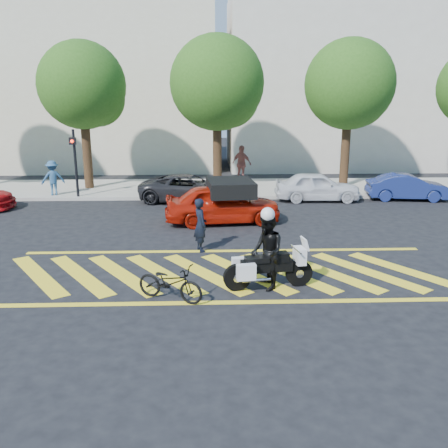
{
  "coord_description": "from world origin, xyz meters",
  "views": [
    {
      "loc": [
        -0.5,
        -11.95,
        4.55
      ],
      "look_at": [
        -0.04,
        1.19,
        1.05
      ],
      "focal_mm": 38.0,
      "sensor_mm": 36.0,
      "label": 1
    }
  ],
  "objects_px": {
    "bicycle": "(170,283)",
    "parked_mid_left": "(189,188)",
    "parked_right": "(407,187)",
    "officer_bike": "(200,225)",
    "officer_moto": "(267,252)",
    "police_motorcycle": "(267,267)",
    "parked_mid_right": "(317,187)",
    "red_convertible": "(223,204)"
  },
  "relations": [
    {
      "from": "bicycle",
      "to": "parked_mid_left",
      "type": "xyz_separation_m",
      "value": [
        0.02,
        10.91,
        0.18
      ]
    },
    {
      "from": "parked_mid_left",
      "to": "parked_right",
      "type": "xyz_separation_m",
      "value": [
        10.04,
        0.0,
        -0.02
      ]
    },
    {
      "from": "parked_mid_right",
      "to": "parked_right",
      "type": "xyz_separation_m",
      "value": [
        4.18,
        0.02,
        -0.06
      ]
    },
    {
      "from": "officer_moto",
      "to": "parked_mid_right",
      "type": "distance_m",
      "value": 10.85
    },
    {
      "from": "red_convertible",
      "to": "parked_right",
      "type": "relative_size",
      "value": 1.19
    },
    {
      "from": "officer_moto",
      "to": "parked_right",
      "type": "xyz_separation_m",
      "value": [
        7.75,
        10.26,
        -0.35
      ]
    },
    {
      "from": "officer_moto",
      "to": "parked_mid_left",
      "type": "height_order",
      "value": "officer_moto"
    },
    {
      "from": "officer_moto",
      "to": "parked_mid_right",
      "type": "bearing_deg",
      "value": 151.5
    },
    {
      "from": "bicycle",
      "to": "parked_mid_right",
      "type": "height_order",
      "value": "parked_mid_right"
    },
    {
      "from": "red_convertible",
      "to": "parked_mid_left",
      "type": "height_order",
      "value": "red_convertible"
    },
    {
      "from": "parked_right",
      "to": "parked_mid_left",
      "type": "bearing_deg",
      "value": 96.96
    },
    {
      "from": "parked_mid_left",
      "to": "officer_bike",
      "type": "bearing_deg",
      "value": -168.41
    },
    {
      "from": "police_motorcycle",
      "to": "officer_moto",
      "type": "distance_m",
      "value": 0.4
    },
    {
      "from": "officer_bike",
      "to": "red_convertible",
      "type": "height_order",
      "value": "officer_bike"
    },
    {
      "from": "officer_bike",
      "to": "parked_right",
      "type": "height_order",
      "value": "officer_bike"
    },
    {
      "from": "officer_moto",
      "to": "parked_mid_left",
      "type": "relative_size",
      "value": 0.43
    },
    {
      "from": "parked_mid_right",
      "to": "red_convertible",
      "type": "bearing_deg",
      "value": 133.08
    },
    {
      "from": "bicycle",
      "to": "officer_moto",
      "type": "bearing_deg",
      "value": -48.5
    },
    {
      "from": "red_convertible",
      "to": "bicycle",
      "type": "bearing_deg",
      "value": 162.87
    },
    {
      "from": "parked_right",
      "to": "police_motorcycle",
      "type": "bearing_deg",
      "value": 149.96
    },
    {
      "from": "officer_bike",
      "to": "bicycle",
      "type": "bearing_deg",
      "value": 150.2
    },
    {
      "from": "officer_bike",
      "to": "bicycle",
      "type": "distance_m",
      "value": 3.76
    },
    {
      "from": "bicycle",
      "to": "officer_moto",
      "type": "relative_size",
      "value": 0.88
    },
    {
      "from": "officer_bike",
      "to": "police_motorcycle",
      "type": "distance_m",
      "value": 3.48
    },
    {
      "from": "officer_moto",
      "to": "parked_right",
      "type": "distance_m",
      "value": 12.86
    },
    {
      "from": "officer_moto",
      "to": "red_convertible",
      "type": "bearing_deg",
      "value": 178.52
    },
    {
      "from": "officer_moto",
      "to": "parked_mid_left",
      "type": "distance_m",
      "value": 10.52
    },
    {
      "from": "officer_moto",
      "to": "police_motorcycle",
      "type": "bearing_deg",
      "value": 60.21
    },
    {
      "from": "police_motorcycle",
      "to": "parked_right",
      "type": "distance_m",
      "value": 12.85
    },
    {
      "from": "police_motorcycle",
      "to": "officer_moto",
      "type": "bearing_deg",
      "value": 150.21
    },
    {
      "from": "red_convertible",
      "to": "officer_moto",
      "type": "bearing_deg",
      "value": -177.82
    },
    {
      "from": "bicycle",
      "to": "red_convertible",
      "type": "height_order",
      "value": "red_convertible"
    },
    {
      "from": "officer_bike",
      "to": "parked_mid_left",
      "type": "height_order",
      "value": "officer_bike"
    },
    {
      "from": "parked_mid_right",
      "to": "parked_right",
      "type": "relative_size",
      "value": 1.06
    },
    {
      "from": "officer_moto",
      "to": "red_convertible",
      "type": "height_order",
      "value": "officer_moto"
    },
    {
      "from": "police_motorcycle",
      "to": "parked_right",
      "type": "bearing_deg",
      "value": 43.75
    },
    {
      "from": "bicycle",
      "to": "police_motorcycle",
      "type": "height_order",
      "value": "police_motorcycle"
    },
    {
      "from": "police_motorcycle",
      "to": "officer_moto",
      "type": "height_order",
      "value": "officer_moto"
    },
    {
      "from": "officer_moto",
      "to": "parked_right",
      "type": "height_order",
      "value": "officer_moto"
    },
    {
      "from": "parked_mid_left",
      "to": "parked_mid_right",
      "type": "distance_m",
      "value": 5.86
    },
    {
      "from": "parked_mid_left",
      "to": "officer_moto",
      "type": "bearing_deg",
      "value": -160.84
    },
    {
      "from": "bicycle",
      "to": "police_motorcycle",
      "type": "bearing_deg",
      "value": -48.73
    }
  ]
}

